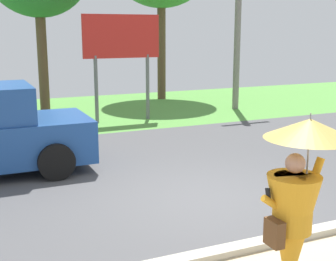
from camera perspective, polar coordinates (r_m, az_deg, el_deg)
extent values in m
cube|color=#4C4C4F|center=(10.29, -0.56, -5.03)|extent=(40.00, 8.00, 0.10)
cube|color=#54943F|center=(17.73, -10.88, 2.10)|extent=(40.00, 8.00, 0.10)
cube|color=#B2AD9E|center=(7.01, 12.87, -13.02)|extent=(40.00, 0.24, 0.10)
cone|color=orange|center=(5.53, 14.83, -12.55)|extent=(0.60, 0.60, 1.45)
cylinder|color=orange|center=(5.37, 15.06, -8.66)|extent=(0.44, 0.44, 0.65)
sphere|color=tan|center=(5.23, 15.35, -3.89)|extent=(0.22, 0.22, 0.22)
cylinder|color=orange|center=(5.46, 17.53, -5.43)|extent=(0.24, 0.09, 0.45)
cylinder|color=orange|center=(5.23, 12.70, -8.76)|extent=(0.29, 0.08, 0.24)
cylinder|color=gray|center=(5.33, 16.77, -3.30)|extent=(0.02, 0.02, 0.75)
cone|color=gold|center=(5.25, 17.00, 0.23)|extent=(0.99, 0.99, 0.22)
cylinder|color=gray|center=(5.23, 17.08, 1.51)|extent=(0.02, 0.02, 0.10)
cube|color=black|center=(5.19, 12.19, -7.73)|extent=(0.02, 0.11, 0.16)
cube|color=brown|center=(5.29, 12.91, -12.14)|extent=(0.12, 0.24, 0.30)
cube|color=#2D3842|center=(10.46, -16.75, 3.06)|extent=(0.10, 1.70, 0.77)
cylinder|color=black|center=(11.67, -15.38, -1.20)|extent=(0.76, 0.28, 0.76)
cylinder|color=black|center=(9.76, -13.57, -3.71)|extent=(0.76, 0.28, 0.76)
cylinder|color=gray|center=(18.10, 8.60, 14.34)|extent=(0.24, 0.24, 7.42)
cylinder|color=slate|center=(15.37, -8.79, 4.98)|extent=(0.12, 0.12, 2.20)
cylinder|color=slate|center=(15.93, -2.51, 5.36)|extent=(0.12, 0.12, 2.20)
cube|color=red|center=(15.51, -5.73, 11.43)|extent=(2.60, 0.10, 1.40)
cylinder|color=brown|center=(20.61, -0.80, 10.18)|extent=(0.36, 0.36, 4.53)
cylinder|color=brown|center=(17.71, -15.13, 8.44)|extent=(0.36, 0.36, 3.92)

